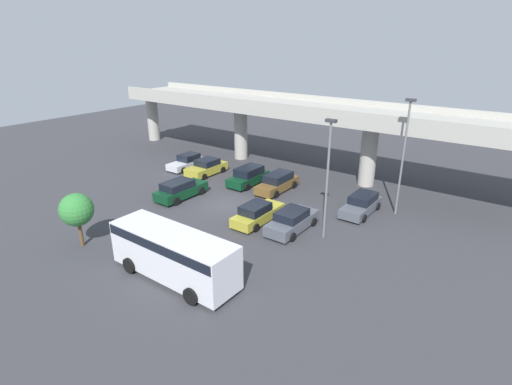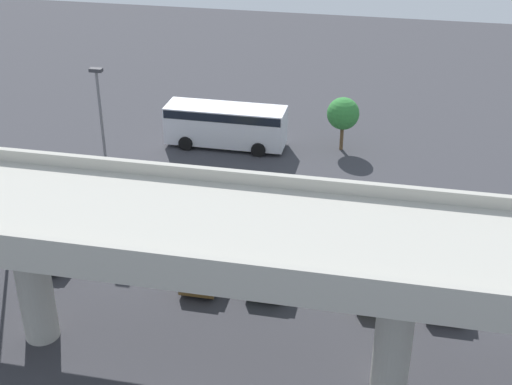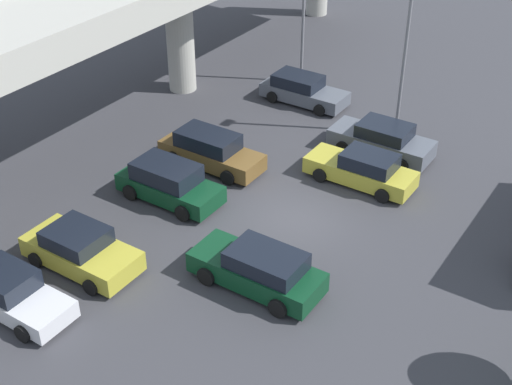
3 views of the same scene
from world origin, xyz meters
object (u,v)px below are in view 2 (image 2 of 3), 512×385
(parked_car_3, at_px, (272,264))
(parked_car_5, at_px, (198,197))
(lamp_post_mid_lot, at_px, (102,128))
(tree_front_left, at_px, (343,114))
(parked_car_7, at_px, (60,242))
(parked_car_1, at_px, (381,277))
(parked_car_2, at_px, (340,210))
(parked_car_4, at_px, (209,259))
(parked_car_0, at_px, (445,288))
(parked_car_6, at_px, (150,195))
(shuttle_bus, at_px, (226,123))

(parked_car_3, height_order, parked_car_5, parked_car_3)
(lamp_post_mid_lot, xyz_separation_m, tree_front_left, (-12.48, -10.62, -2.23))
(parked_car_7, bearing_deg, parked_car_3, -89.60)
(parked_car_1, xyz_separation_m, lamp_post_mid_lot, (16.03, -5.37, 4.12))
(parked_car_1, xyz_separation_m, parked_car_2, (2.60, -6.10, 0.05))
(parked_car_4, xyz_separation_m, tree_front_left, (-4.87, -16.32, 1.83))
(parked_car_2, bearing_deg, parked_car_0, 41.48)
(parked_car_7, bearing_deg, parked_car_0, -90.03)
(parked_car_3, xyz_separation_m, lamp_post_mid_lot, (10.78, -5.51, 4.04))
(parked_car_3, bearing_deg, parked_car_2, -23.07)
(parked_car_7, bearing_deg, lamp_post_mid_lot, -4.28)
(parked_car_2, relative_size, parked_car_5, 1.01)
(parked_car_0, bearing_deg, parked_car_3, 89.39)
(tree_front_left, bearing_deg, parked_car_7, 51.48)
(parked_car_0, xyz_separation_m, lamp_post_mid_lot, (19.03, -5.60, 4.15))
(parked_car_6, bearing_deg, parked_car_3, 55.36)
(parked_car_1, relative_size, parked_car_7, 0.97)
(parked_car_1, relative_size, parked_car_4, 0.92)
(parked_car_2, bearing_deg, parked_car_6, -87.78)
(parked_car_2, relative_size, tree_front_left, 1.30)
(parked_car_6, height_order, tree_front_left, tree_front_left)
(parked_car_3, bearing_deg, shuttle_bus, 22.22)
(parked_car_4, xyz_separation_m, parked_car_5, (2.42, -6.39, -0.08))
(parked_car_2, relative_size, parked_car_6, 1.01)
(parked_car_5, bearing_deg, parked_car_2, 90.23)
(shuttle_bus, xyz_separation_m, lamp_post_mid_lot, (4.63, 9.56, 3.13))
(parked_car_6, bearing_deg, tree_front_left, 135.64)
(parked_car_4, bearing_deg, shuttle_bus, 11.05)
(parked_car_2, height_order, tree_front_left, tree_front_left)
(shuttle_bus, bearing_deg, parked_car_4, -78.95)
(parked_car_0, height_order, parked_car_6, parked_car_6)
(parked_car_4, distance_m, lamp_post_mid_lot, 10.33)
(parked_car_4, height_order, parked_car_5, parked_car_4)
(parked_car_2, distance_m, lamp_post_mid_lot, 14.06)
(parked_car_1, height_order, parked_car_7, parked_car_1)
(parked_car_2, distance_m, tree_front_left, 10.12)
(parked_car_5, bearing_deg, shuttle_bus, -176.37)
(parked_car_5, distance_m, lamp_post_mid_lot, 6.67)
(parked_car_4, height_order, parked_car_6, parked_car_4)
(parked_car_0, bearing_deg, parked_car_7, 89.97)
(parked_car_2, bearing_deg, parked_car_5, -89.77)
(parked_car_0, relative_size, parked_car_7, 0.94)
(parked_car_4, bearing_deg, parked_car_0, -89.50)
(parked_car_6, distance_m, shuttle_bus, 9.58)
(parked_car_3, relative_size, parked_car_7, 0.98)
(parked_car_0, distance_m, parked_car_4, 11.42)
(parked_car_1, relative_size, parked_car_5, 0.93)
(lamp_post_mid_lot, height_order, tree_front_left, lamp_post_mid_lot)
(parked_car_0, distance_m, lamp_post_mid_lot, 20.26)
(shuttle_bus, bearing_deg, parked_car_2, -45.10)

